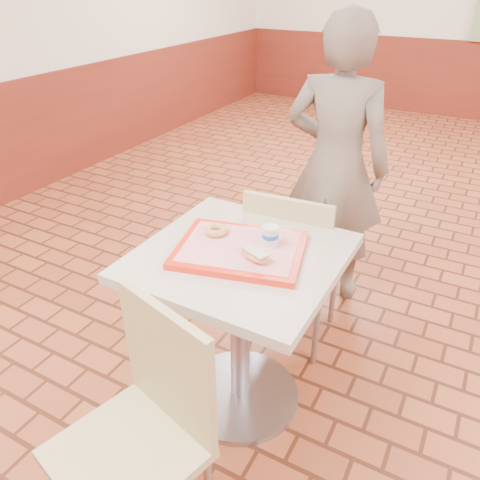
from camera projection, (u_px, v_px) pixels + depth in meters
The scene contains 8 objects.
main_table at pixel (240, 306), 2.01m from camera, with size 0.79×0.79×0.83m.
chair_main_front at pixel (144, 423), 1.54m from camera, with size 0.53×0.53×0.94m.
chair_main_back at pixel (291, 263), 2.38m from camera, with size 0.46×0.46×0.93m.
customer at pixel (335, 166), 2.68m from camera, with size 0.61×0.40×1.68m, color #6C6054.
serving_tray at pixel (240, 250), 1.87m from camera, with size 0.50×0.39×0.03m.
ring_donut at pixel (216, 230), 1.95m from camera, with size 0.10×0.10×0.03m, color #C68648.
long_john_donut at pixel (255, 255), 1.77m from camera, with size 0.14×0.11×0.04m.
paper_cup at pixel (270, 236), 1.85m from camera, with size 0.07×0.07×0.08m.
Camera 1 is at (-0.32, -2.28, 1.82)m, focal length 35.00 mm.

